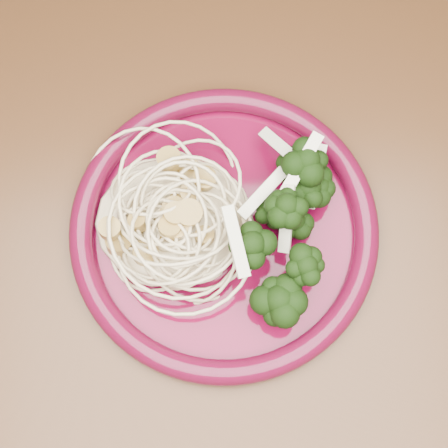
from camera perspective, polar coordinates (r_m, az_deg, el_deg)
dining_table at (r=0.66m, az=-3.46°, el=-0.39°), size 1.20×0.80×0.75m
dinner_plate at (r=0.55m, az=-0.00°, el=-0.32°), size 0.33×0.33×0.02m
spaghetti_pile at (r=0.54m, az=-4.78°, el=0.78°), size 0.16×0.15×0.03m
scallop_cluster at (r=0.51m, az=-5.08°, el=2.01°), size 0.13×0.13×0.04m
broccoli_pile at (r=0.53m, az=5.99°, el=-0.55°), size 0.12×0.16×0.05m
onion_garnish at (r=0.50m, az=6.34°, el=0.52°), size 0.08×0.10×0.05m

